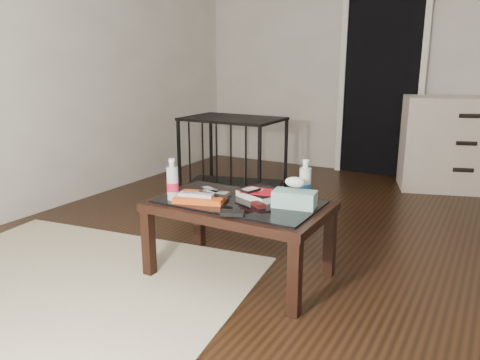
% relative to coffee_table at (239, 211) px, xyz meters
% --- Properties ---
extents(ground, '(5.00, 5.00, 0.00)m').
position_rel_coffee_table_xyz_m(ground, '(0.47, 0.50, -0.40)').
color(ground, black).
rests_on(ground, ground).
extents(doorway, '(0.90, 0.08, 2.07)m').
position_rel_coffee_table_xyz_m(doorway, '(0.07, 2.96, 0.63)').
color(doorway, black).
rests_on(doorway, ground).
extents(coffee_table, '(1.00, 0.60, 0.46)m').
position_rel_coffee_table_xyz_m(coffee_table, '(0.00, 0.00, 0.00)').
color(coffee_table, black).
rests_on(coffee_table, ground).
extents(rug, '(2.18, 1.75, 0.01)m').
position_rel_coffee_table_xyz_m(rug, '(-0.79, -0.57, -0.39)').
color(rug, '#C0B695').
rests_on(rug, ground).
extents(dresser, '(1.29, 0.83, 0.90)m').
position_rel_coffee_table_xyz_m(dresser, '(0.98, 2.73, 0.05)').
color(dresser, beige).
rests_on(dresser, ground).
extents(pet_crate, '(1.03, 0.83, 0.71)m').
position_rel_coffee_table_xyz_m(pet_crate, '(-0.97, 1.58, -0.17)').
color(pet_crate, black).
rests_on(pet_crate, ground).
extents(magazines, '(0.33, 0.28, 0.03)m').
position_rel_coffee_table_xyz_m(magazines, '(-0.19, -0.10, 0.08)').
color(magazines, '#D64A14').
rests_on(magazines, coffee_table).
extents(remote_silver, '(0.21, 0.09, 0.02)m').
position_rel_coffee_table_xyz_m(remote_silver, '(-0.20, -0.14, 0.11)').
color(remote_silver, silver).
rests_on(remote_silver, magazines).
extents(remote_black_front, '(0.20, 0.06, 0.02)m').
position_rel_coffee_table_xyz_m(remote_black_front, '(-0.12, -0.06, 0.11)').
color(remote_black_front, black).
rests_on(remote_black_front, magazines).
extents(remote_black_back, '(0.20, 0.14, 0.02)m').
position_rel_coffee_table_xyz_m(remote_black_back, '(-0.17, -0.03, 0.11)').
color(remote_black_back, black).
rests_on(remote_black_back, magazines).
extents(textbook, '(0.31, 0.28, 0.05)m').
position_rel_coffee_table_xyz_m(textbook, '(0.08, 0.11, 0.09)').
color(textbook, black).
rests_on(textbook, coffee_table).
extents(dvd_mailers, '(0.20, 0.14, 0.01)m').
position_rel_coffee_table_xyz_m(dvd_mailers, '(0.07, 0.09, 0.11)').
color(dvd_mailers, '#B00B18').
rests_on(dvd_mailers, textbook).
extents(ipod, '(0.10, 0.12, 0.02)m').
position_rel_coffee_table_xyz_m(ipod, '(0.05, 0.04, 0.12)').
color(ipod, black).
rests_on(ipod, dvd_mailers).
extents(flip_phone, '(0.10, 0.09, 0.02)m').
position_rel_coffee_table_xyz_m(flip_phone, '(0.15, -0.05, 0.08)').
color(flip_phone, black).
rests_on(flip_phone, coffee_table).
extents(wallet, '(0.14, 0.11, 0.02)m').
position_rel_coffee_table_xyz_m(wallet, '(0.09, -0.23, 0.07)').
color(wallet, black).
rests_on(wallet, coffee_table).
extents(water_bottle_left, '(0.07, 0.07, 0.24)m').
position_rel_coffee_table_xyz_m(water_bottle_left, '(-0.34, -0.16, 0.18)').
color(water_bottle_left, '#B4B9BF').
rests_on(water_bottle_left, coffee_table).
extents(water_bottle_right, '(0.08, 0.08, 0.24)m').
position_rel_coffee_table_xyz_m(water_bottle_right, '(0.32, 0.18, 0.18)').
color(water_bottle_right, silver).
rests_on(water_bottle_right, coffee_table).
extents(tissue_box, '(0.25, 0.15, 0.09)m').
position_rel_coffee_table_xyz_m(tissue_box, '(0.32, 0.05, 0.11)').
color(tissue_box, teal).
rests_on(tissue_box, coffee_table).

